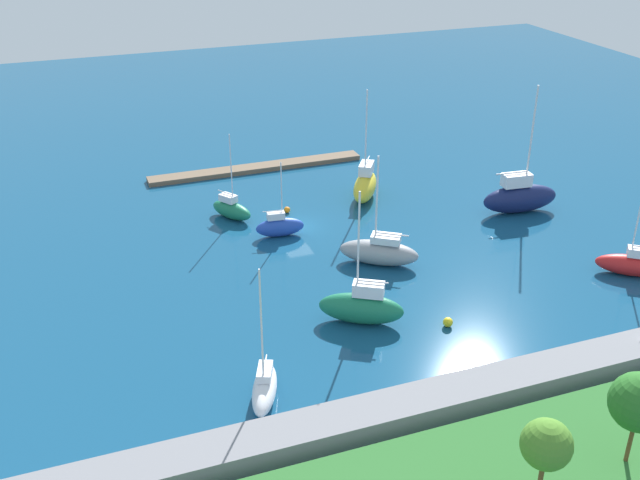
# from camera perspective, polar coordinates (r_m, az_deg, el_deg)

# --- Properties ---
(water) EXTENTS (160.00, 160.00, 0.00)m
(water) POSITION_cam_1_polar(r_m,az_deg,el_deg) (71.56, -1.71, 0.99)
(water) COLOR navy
(water) RESTS_ON ground
(pier_dock) EXTENTS (24.46, 2.04, 0.52)m
(pier_dock) POSITION_cam_1_polar(r_m,az_deg,el_deg) (85.46, -4.82, 5.48)
(pier_dock) COLOR brown
(pier_dock) RESTS_ON ground
(breakwater) EXTENTS (64.37, 2.97, 1.47)m
(breakwater) POSITION_cam_1_polar(r_m,az_deg,el_deg) (48.95, 9.32, -11.88)
(breakwater) COLOR gray
(breakwater) RESTS_ON ground
(park_tree_mideast) EXTENTS (2.66, 2.66, 5.38)m
(park_tree_mideast) POSITION_cam_1_polar(r_m,az_deg,el_deg) (40.34, 16.83, -14.67)
(park_tree_mideast) COLOR brown
(park_tree_mideast) RESTS_ON shoreline_park
(park_tree_midwest) EXTENTS (3.31, 3.31, 5.73)m
(park_tree_midwest) POSITION_cam_1_polar(r_m,az_deg,el_deg) (44.60, 23.10, -11.28)
(park_tree_midwest) COLOR brown
(park_tree_midwest) RESTS_ON shoreline_park
(sailboat_green_inner_mooring) EXTENTS (3.93, 4.87, 8.62)m
(sailboat_green_inner_mooring) POSITION_cam_1_polar(r_m,az_deg,el_deg) (73.46, -6.74, 2.35)
(sailboat_green_inner_mooring) COLOR #19724C
(sailboat_green_inner_mooring) RESTS_ON water
(sailboat_navy_along_channel) EXTENTS (7.98, 3.03, 12.76)m
(sailboat_navy_along_channel) POSITION_cam_1_polar(r_m,az_deg,el_deg) (76.63, 14.93, 3.21)
(sailboat_navy_along_channel) COLOR #141E4C
(sailboat_navy_along_channel) RESTS_ON water
(sailboat_yellow_mid_basin) EXTENTS (5.30, 6.55, 11.53)m
(sailboat_yellow_mid_basin) POSITION_cam_1_polar(r_m,az_deg,el_deg) (77.42, 3.45, 4.20)
(sailboat_yellow_mid_basin) COLOR yellow
(sailboat_yellow_mid_basin) RESTS_ON water
(sailboat_gray_west_end) EXTENTS (6.97, 5.81, 9.85)m
(sailboat_gray_west_end) POSITION_cam_1_polar(r_m,az_deg,el_deg) (64.64, 4.53, -0.87)
(sailboat_gray_west_end) COLOR gray
(sailboat_gray_west_end) RESTS_ON water
(sailboat_white_lone_south) EXTENTS (3.40, 5.37, 9.74)m
(sailboat_white_lone_south) POSITION_cam_1_polar(r_m,az_deg,el_deg) (49.15, -4.23, -11.11)
(sailboat_white_lone_south) COLOR white
(sailboat_white_lone_south) RESTS_ON water
(sailboat_red_outer_mooring) EXTENTS (5.83, 4.96, 8.66)m
(sailboat_red_outer_mooring) POSITION_cam_1_polar(r_m,az_deg,el_deg) (68.02, 22.68, -1.69)
(sailboat_red_outer_mooring) COLOR red
(sailboat_red_outer_mooring) RESTS_ON water
(sailboat_blue_near_pier) EXTENTS (4.65, 1.93, 7.28)m
(sailboat_blue_near_pier) POSITION_cam_1_polar(r_m,az_deg,el_deg) (69.48, -3.08, 1.06)
(sailboat_blue_near_pier) COLOR #2347B2
(sailboat_blue_near_pier) RESTS_ON water
(sailboat_green_center_basin) EXTENTS (6.51, 4.97, 10.69)m
(sailboat_green_center_basin) POSITION_cam_1_polar(r_m,az_deg,el_deg) (56.31, 3.18, -5.07)
(sailboat_green_center_basin) COLOR #19724C
(sailboat_green_center_basin) RESTS_ON water
(mooring_buoy_yellow) EXTENTS (0.74, 0.74, 0.74)m
(mooring_buoy_yellow) POSITION_cam_1_polar(r_m,az_deg,el_deg) (57.09, 9.69, -6.17)
(mooring_buoy_yellow) COLOR yellow
(mooring_buoy_yellow) RESTS_ON water
(mooring_buoy_orange) EXTENTS (0.63, 0.63, 0.63)m
(mooring_buoy_orange) POSITION_cam_1_polar(r_m,az_deg,el_deg) (74.46, -2.52, 2.31)
(mooring_buoy_orange) COLOR orange
(mooring_buoy_orange) RESTS_ON water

